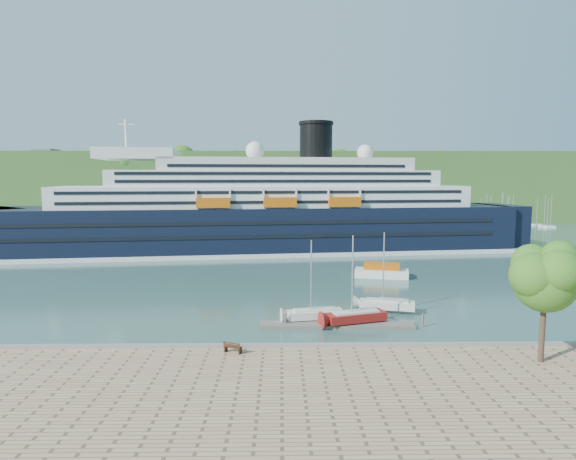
# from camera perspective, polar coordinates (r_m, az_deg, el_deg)

# --- Properties ---
(ground) EXTENTS (400.00, 400.00, 0.00)m
(ground) POSITION_cam_1_polar(r_m,az_deg,el_deg) (42.94, 5.59, -14.78)
(ground) COLOR #2C4E47
(ground) RESTS_ON ground
(far_hillside) EXTENTS (400.00, 50.00, 24.00)m
(far_hillside) POSITION_cam_1_polar(r_m,az_deg,el_deg) (184.89, 0.59, 5.24)
(far_hillside) COLOR #315321
(far_hillside) RESTS_ON ground
(quay_coping) EXTENTS (220.00, 0.50, 0.30)m
(quay_coping) POSITION_cam_1_polar(r_m,az_deg,el_deg) (42.35, 5.64, -13.42)
(quay_coping) COLOR slate
(quay_coping) RESTS_ON promenade
(cruise_ship) EXTENTS (120.34, 31.32, 26.75)m
(cruise_ship) POSITION_cam_1_polar(r_m,az_deg,el_deg) (98.57, -3.91, 5.10)
(cruise_ship) COLOR black
(cruise_ship) RESTS_ON ground
(park_bench) EXTENTS (1.74, 1.24, 1.03)m
(park_bench) POSITION_cam_1_polar(r_m,az_deg,el_deg) (41.01, -6.54, -13.56)
(park_bench) COLOR #432313
(park_bench) RESTS_ON promenade
(promenade_tree) EXTENTS (6.27, 6.27, 10.38)m
(promenade_tree) POSITION_cam_1_polar(r_m,az_deg,el_deg) (42.46, 28.10, -7.01)
(promenade_tree) COLOR #356119
(promenade_tree) RESTS_ON promenade
(floating_pontoon) EXTENTS (15.99, 2.32, 0.35)m
(floating_pontoon) POSITION_cam_1_polar(r_m,az_deg,el_deg) (50.92, 5.79, -11.15)
(floating_pontoon) COLOR #66605A
(floating_pontoon) RESTS_ON ground
(sailboat_white_near) EXTENTS (6.74, 2.86, 8.44)m
(sailboat_white_near) POSITION_cam_1_polar(r_m,az_deg,el_deg) (51.29, 3.25, -6.32)
(sailboat_white_near) COLOR silver
(sailboat_white_near) RESTS_ON ground
(sailboat_red) EXTENTS (7.27, 3.94, 9.05)m
(sailboat_red) POSITION_cam_1_polar(r_m,az_deg,el_deg) (50.50, 8.13, -6.22)
(sailboat_red) COLOR maroon
(sailboat_red) RESTS_ON ground
(sailboat_white_far) EXTENTS (7.07, 3.52, 8.80)m
(sailboat_white_far) POSITION_cam_1_polar(r_m,az_deg,el_deg) (55.95, 11.73, -5.19)
(sailboat_white_far) COLOR silver
(sailboat_white_far) RESTS_ON ground
(tender_launch) EXTENTS (8.58, 4.55, 2.25)m
(tender_launch) POSITION_cam_1_polar(r_m,az_deg,el_deg) (75.70, 11.04, -4.70)
(tender_launch) COLOR #C55A0B
(tender_launch) RESTS_ON ground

